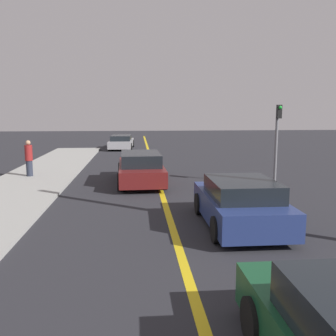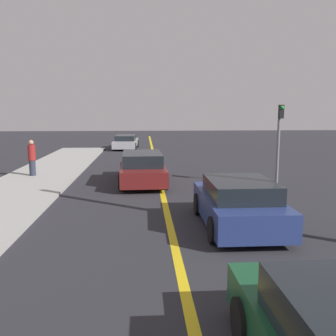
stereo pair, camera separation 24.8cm
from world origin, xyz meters
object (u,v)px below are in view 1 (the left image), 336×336
car_far_distant (240,203)px  traffic_light (277,136)px  pedestrian_far_standing (29,158)px  car_parked_left_lot (141,168)px  car_oncoming_far (121,142)px

car_far_distant → traffic_light: (3.01, 5.34, 1.47)m
pedestrian_far_standing → traffic_light: bearing=-13.9°
car_parked_left_lot → car_oncoming_far: (-1.39, 14.87, -0.11)m
car_parked_left_lot → traffic_light: traffic_light is taller
pedestrian_far_standing → car_far_distant: bearing=-45.8°
car_oncoming_far → traffic_light: traffic_light is taller
car_oncoming_far → traffic_light: size_ratio=1.43×
traffic_light → car_oncoming_far: bearing=113.8°
car_far_distant → traffic_light: 6.30m
traffic_light → pedestrian_far_standing: bearing=166.1°
car_far_distant → car_oncoming_far: (-4.02, 21.26, -0.09)m
car_far_distant → car_parked_left_lot: (-2.62, 6.39, 0.01)m
car_far_distant → pedestrian_far_standing: size_ratio=2.41×
car_parked_left_lot → pedestrian_far_standing: size_ratio=2.89×
car_oncoming_far → car_parked_left_lot: bearing=-82.0°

